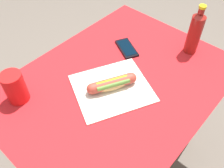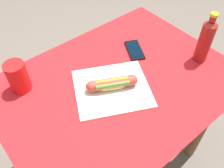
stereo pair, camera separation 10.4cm
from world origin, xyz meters
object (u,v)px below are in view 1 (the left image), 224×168
(hot_dog, at_px, (112,84))
(cell_phone, at_px, (127,48))
(soda_bottle, at_px, (195,32))
(drinking_cup, at_px, (15,87))

(hot_dog, relative_size, cell_phone, 1.26)
(hot_dog, bearing_deg, cell_phone, -153.59)
(soda_bottle, bearing_deg, hot_dog, -14.96)
(cell_phone, bearing_deg, drinking_cup, -13.44)
(hot_dog, relative_size, drinking_cup, 1.48)
(drinking_cup, bearing_deg, cell_phone, 166.56)
(cell_phone, height_order, soda_bottle, soda_bottle)
(soda_bottle, distance_m, drinking_cup, 0.84)
(soda_bottle, bearing_deg, drinking_cup, -26.54)
(hot_dog, xyz_separation_m, soda_bottle, (-0.45, 0.12, 0.08))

